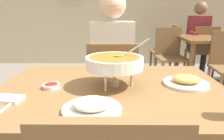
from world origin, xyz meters
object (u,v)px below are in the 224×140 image
object	(u,v)px
patron_bg_left	(199,34)
rice_plate	(92,106)
diner_main	(113,59)
chair_bg_corner	(169,48)
dining_table_main	(112,107)
chair_diner_main	(113,85)
dining_table_far	(213,46)
curry_bowl	(115,63)
chair_bg_right	(169,52)
appetizer_plate	(186,81)
chair_bg_left	(203,48)
sauce_dish	(51,86)

from	to	relation	value
patron_bg_left	rice_plate	bearing A→B (deg)	-118.28
diner_main	chair_bg_corner	world-z (taller)	diner_main
dining_table_main	chair_diner_main	distance (m)	0.74
dining_table_far	patron_bg_left	xyz separation A→B (m)	(-0.02, 0.56, 0.12)
curry_bowl	chair_bg_corner	size ratio (longest dim) A/B	0.37
chair_bg_right	chair_bg_corner	world-z (taller)	same
chair_bg_corner	patron_bg_left	xyz separation A→B (m)	(0.52, 0.01, 0.24)
appetizer_plate	chair_diner_main	bearing A→B (deg)	120.47
chair_diner_main	curry_bowl	world-z (taller)	curry_bowl
chair_bg_corner	patron_bg_left	world-z (taller)	patron_bg_left
diner_main	appetizer_plate	bearing A→B (deg)	-60.69
rice_plate	chair_bg_left	bearing A→B (deg)	60.08
curry_bowl	chair_bg_corner	world-z (taller)	curry_bowl
rice_plate	chair_bg_right	distance (m)	2.74
dining_table_far	chair_diner_main	bearing A→B (deg)	-137.34
chair_diner_main	chair_bg_corner	bearing A→B (deg)	62.82
sauce_dish	dining_table_far	world-z (taller)	sauce_dish
chair_diner_main	chair_bg_right	distance (m)	1.79
appetizer_plate	chair_bg_right	xyz separation A→B (m)	(0.51, 2.23, -0.28)
diner_main	rice_plate	size ratio (longest dim) A/B	5.46
chair_bg_right	chair_bg_corner	xyz separation A→B (m)	(0.11, 0.44, 0.00)
chair_diner_main	appetizer_plate	distance (m)	0.84
dining_table_main	patron_bg_left	size ratio (longest dim) A/B	0.92
curry_bowl	appetizer_plate	bearing A→B (deg)	3.45
chair_bg_right	chair_bg_corner	bearing A→B (deg)	76.46
chair_bg_right	sauce_dish	bearing A→B (deg)	-118.29
diner_main	rice_plate	bearing A→B (deg)	-94.28
appetizer_plate	dining_table_far	distance (m)	2.41
dining_table_main	rice_plate	xyz separation A→B (m)	(-0.08, -0.28, 0.14)
rice_plate	sauce_dish	bearing A→B (deg)	132.68
dining_table_main	chair_bg_corner	size ratio (longest dim) A/B	1.34
diner_main	chair_bg_right	size ratio (longest dim) A/B	1.46
dining_table_far	chair_bg_corner	xyz separation A→B (m)	(-0.53, 0.55, -0.12)
appetizer_plate	patron_bg_left	world-z (taller)	patron_bg_left
diner_main	rice_plate	world-z (taller)	diner_main
curry_bowl	chair_bg_corner	xyz separation A→B (m)	(1.00, 2.69, -0.38)
curry_bowl	chair_bg_right	bearing A→B (deg)	68.28
diner_main	chair_bg_right	xyz separation A→B (m)	(0.91, 1.51, -0.24)
sauce_dish	chair_bg_corner	distance (m)	3.04
dining_table_main	curry_bowl	xyz separation A→B (m)	(0.01, 0.01, 0.25)
diner_main	appetizer_plate	size ratio (longest dim) A/B	5.46
appetizer_plate	dining_table_far	bearing A→B (deg)	61.54
dining_table_main	chair_bg_left	distance (m)	3.07
chair_bg_corner	chair_bg_right	bearing A→B (deg)	-103.54
dining_table_main	chair_bg_corner	xyz separation A→B (m)	(1.02, 2.70, -0.14)
curry_bowl	appetizer_plate	xyz separation A→B (m)	(0.39, 0.02, -0.11)
dining_table_main	dining_table_far	size ratio (longest dim) A/B	1.21
diner_main	appetizer_plate	xyz separation A→B (m)	(0.40, -0.72, 0.04)
diner_main	curry_bowl	world-z (taller)	diner_main
appetizer_plate	dining_table_far	xyz separation A→B (m)	(1.15, 2.11, -0.16)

